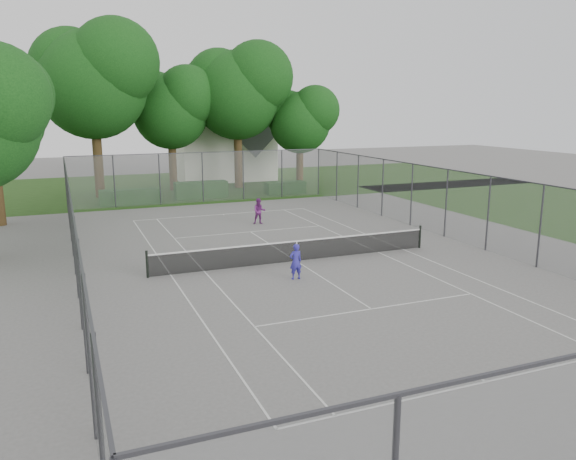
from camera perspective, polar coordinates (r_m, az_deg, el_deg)
name	(u,v)px	position (r m, az deg, el deg)	size (l,w,h in m)	color
ground	(297,261)	(24.53, 0.88, -3.20)	(120.00, 120.00, 0.00)	slate
grass_far	(178,186)	(49.08, -11.08, 4.43)	(60.00, 20.00, 0.00)	#1F4012
court_markings	(297,261)	(24.53, 0.88, -3.19)	(11.03, 23.83, 0.01)	silver
tennis_net	(297,250)	(24.39, 0.88, -2.05)	(12.87, 0.10, 1.10)	black
perimeter_fence	(297,221)	(24.10, 0.89, 0.94)	(18.08, 34.08, 3.52)	#38383D
tree_far_left	(94,75)	(43.76, -19.13, 14.61)	(8.90, 8.13, 12.80)	#3C2A16
tree_far_midleft	(171,105)	(46.23, -11.76, 12.34)	(6.85, 6.26, 9.85)	#3C2A16
tree_far_midright	(238,88)	(46.94, -5.06, 14.20)	(8.22, 7.51, 11.82)	#3C2A16
tree_far_right	(301,117)	(47.36, 1.34, 11.36)	(5.83, 5.32, 8.38)	#3C2A16
hedge_left	(130,197)	(40.48, -15.72, 3.28)	(4.12, 1.24, 1.03)	#1A4616
hedge_mid	(201,190)	(42.11, -8.83, 4.06)	(3.87, 1.11, 1.22)	#1A4616
hedge_right	(285,188)	(43.75, -0.29, 4.33)	(3.11, 1.14, 0.93)	#1A4616
house	(222,133)	(53.00, -6.69, 9.80)	(8.55, 6.63, 10.65)	white
girl_player	(296,261)	(21.86, 0.78, -3.22)	(0.52, 0.34, 1.42)	#332CA6
woman_player	(259,211)	(32.26, -2.94, 1.92)	(0.72, 0.56, 1.49)	#78287A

